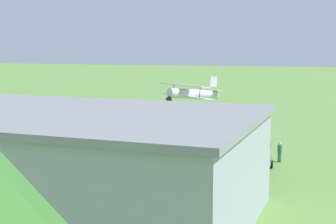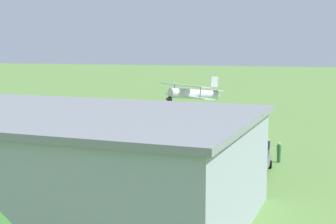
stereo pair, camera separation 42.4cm
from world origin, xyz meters
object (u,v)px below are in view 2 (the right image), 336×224
person_near_hangar_door (121,139)px  person_walking_on_apron (185,144)px  car_grey (256,162)px  person_crossing_taxiway (268,148)px  person_by_parked_cars (169,148)px  person_watching_takeoff (279,152)px  biplane (192,93)px  hangar (42,160)px  car_white (43,143)px

person_near_hangar_door → person_walking_on_apron: (-6.69, 0.89, 0.06)m
car_grey → person_near_hangar_door: person_near_hangar_door is taller
car_grey → person_crossing_taxiway: size_ratio=2.79×
car_grey → person_walking_on_apron: 8.75m
person_near_hangar_door → person_walking_on_apron: person_walking_on_apron is taller
person_crossing_taxiway → person_by_parked_cars: (8.33, 2.70, -0.03)m
car_grey → person_by_parked_cars: bearing=-19.6°
person_by_parked_cars → person_watching_takeoff: bearing=-173.7°
person_crossing_taxiway → biplane: bearing=-53.1°
person_watching_takeoff → person_near_hangar_door: (15.24, -1.95, -0.07)m
person_by_parked_cars → hangar: bearing=79.9°
person_walking_on_apron → car_white: bearing=14.4°
car_white → person_by_parked_cars: person_by_parked_cars is taller
biplane → person_crossing_taxiway: bearing=126.9°
hangar → car_grey: bearing=-130.3°
person_watching_takeoff → person_walking_on_apron: person_watching_takeoff is taller
car_grey → person_near_hangar_door: 15.08m
hangar → person_near_hangar_door: size_ratio=16.08×
person_watching_takeoff → person_walking_on_apron: 8.62m
car_grey → person_by_parked_cars: (8.08, -2.87, -0.01)m
person_crossing_taxiway → person_near_hangar_door: (14.14, -0.30, -0.05)m
person_near_hangar_door → person_walking_on_apron: size_ratio=0.94×
person_by_parked_cars → person_walking_on_apron: person_walking_on_apron is taller
person_near_hangar_door → person_crossing_taxiway: bearing=178.8°
biplane → person_near_hangar_door: size_ratio=5.00×
hangar → person_near_hangar_door: bearing=-80.9°
person_walking_on_apron → hangar: bearing=78.3°
person_crossing_taxiway → person_by_parked_cars: person_crossing_taxiway is taller
hangar → person_walking_on_apron: bearing=-101.7°
person_crossing_taxiway → person_watching_takeoff: (-1.11, 1.65, 0.02)m
hangar → car_grey: (-10.88, -12.85, -2.21)m
car_grey → biplane: bearing=-62.1°
car_white → person_watching_takeoff: person_watching_takeoff is taller
person_crossing_taxiway → person_walking_on_apron: person_walking_on_apron is taller
car_white → person_crossing_taxiway: (-20.25, -3.89, 0.01)m
car_white → person_watching_takeoff: size_ratio=2.76×
hangar → person_near_hangar_door: 19.09m
biplane → person_walking_on_apron: biplane is taller
hangar → biplane: bearing=-90.6°
car_grey → person_walking_on_apron: size_ratio=2.76×
person_crossing_taxiway → person_near_hangar_door: 14.14m
person_by_parked_cars → car_grey: bearing=160.4°
hangar → person_near_hangar_door: hangar is taller
hangar → person_walking_on_apron: hangar is taller
biplane → person_walking_on_apron: 15.64m
car_white → car_grey: bearing=175.2°
person_crossing_taxiway → person_walking_on_apron: (7.44, 0.60, 0.01)m
person_watching_takeoff → car_white: bearing=6.0°
car_white → person_watching_takeoff: (-21.36, -2.24, 0.03)m
person_crossing_taxiway → person_walking_on_apron: size_ratio=0.99×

